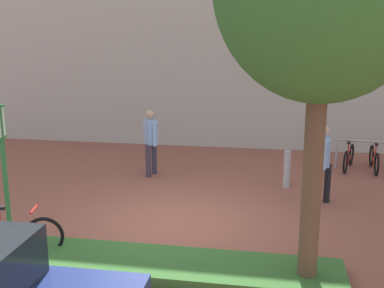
{
  "coord_description": "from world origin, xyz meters",
  "views": [
    {
      "loc": [
        1.8,
        -8.34,
        3.55
      ],
      "look_at": [
        0.15,
        1.02,
        1.37
      ],
      "focal_mm": 44.12,
      "sensor_mm": 36.0,
      "label": 1
    }
  ],
  "objects_px": {
    "bike_at_sign": "(13,235)",
    "person_shirt_blue": "(151,138)",
    "person_casual_tan": "(322,159)",
    "parking_sign_post": "(4,160)",
    "bollard_steel": "(287,169)"
  },
  "relations": [
    {
      "from": "bike_at_sign",
      "to": "person_shirt_blue",
      "type": "distance_m",
      "value": 5.01
    },
    {
      "from": "person_shirt_blue",
      "to": "bollard_steel",
      "type": "bearing_deg",
      "value": -6.61
    },
    {
      "from": "bollard_steel",
      "to": "person_casual_tan",
      "type": "height_order",
      "value": "person_casual_tan"
    },
    {
      "from": "bike_at_sign",
      "to": "bollard_steel",
      "type": "distance_m",
      "value": 6.34
    },
    {
      "from": "bollard_steel",
      "to": "person_casual_tan",
      "type": "relative_size",
      "value": 0.52
    },
    {
      "from": "parking_sign_post",
      "to": "person_casual_tan",
      "type": "height_order",
      "value": "parking_sign_post"
    },
    {
      "from": "parking_sign_post",
      "to": "bollard_steel",
      "type": "relative_size",
      "value": 2.8
    },
    {
      "from": "parking_sign_post",
      "to": "person_shirt_blue",
      "type": "xyz_separation_m",
      "value": [
        1.06,
        4.92,
        -0.66
      ]
    },
    {
      "from": "bike_at_sign",
      "to": "person_shirt_blue",
      "type": "xyz_separation_m",
      "value": [
        1.07,
        4.85,
        0.63
      ]
    },
    {
      "from": "parking_sign_post",
      "to": "person_shirt_blue",
      "type": "distance_m",
      "value": 5.08
    },
    {
      "from": "person_shirt_blue",
      "to": "person_casual_tan",
      "type": "bearing_deg",
      "value": -18.77
    },
    {
      "from": "person_casual_tan",
      "to": "person_shirt_blue",
      "type": "bearing_deg",
      "value": 161.23
    },
    {
      "from": "bike_at_sign",
      "to": "bollard_steel",
      "type": "xyz_separation_m",
      "value": [
        4.51,
        4.45,
        0.1
      ]
    },
    {
      "from": "bollard_steel",
      "to": "person_casual_tan",
      "type": "bearing_deg",
      "value": -55.43
    },
    {
      "from": "bike_at_sign",
      "to": "bollard_steel",
      "type": "relative_size",
      "value": 1.84
    }
  ]
}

